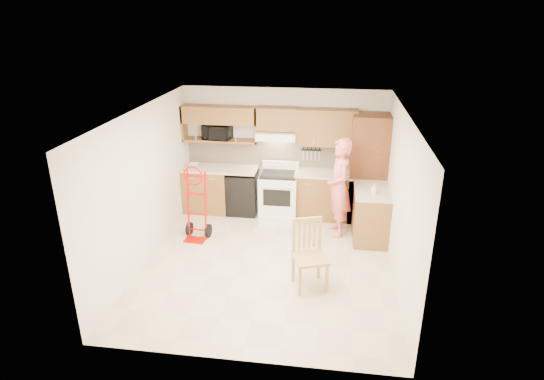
% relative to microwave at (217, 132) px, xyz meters
% --- Properties ---
extents(floor, '(4.00, 4.50, 0.02)m').
position_rel_microwave_xyz_m(floor, '(1.31, -2.08, -1.65)').
color(floor, beige).
rests_on(floor, ground).
extents(ceiling, '(4.00, 4.50, 0.02)m').
position_rel_microwave_xyz_m(ceiling, '(1.31, -2.08, 0.87)').
color(ceiling, white).
rests_on(ceiling, ground).
extents(wall_back, '(4.00, 0.02, 2.50)m').
position_rel_microwave_xyz_m(wall_back, '(1.31, 0.17, -0.39)').
color(wall_back, white).
rests_on(wall_back, ground).
extents(wall_front, '(4.00, 0.02, 2.50)m').
position_rel_microwave_xyz_m(wall_front, '(1.31, -4.34, -0.39)').
color(wall_front, white).
rests_on(wall_front, ground).
extents(wall_left, '(0.02, 4.50, 2.50)m').
position_rel_microwave_xyz_m(wall_left, '(-0.70, -2.08, -0.39)').
color(wall_left, white).
rests_on(wall_left, ground).
extents(wall_right, '(0.02, 4.50, 2.50)m').
position_rel_microwave_xyz_m(wall_right, '(3.32, -2.08, -0.39)').
color(wall_right, white).
rests_on(wall_right, ground).
extents(backsplash, '(3.92, 0.03, 0.55)m').
position_rel_microwave_xyz_m(backsplash, '(1.31, 0.15, -0.44)').
color(backsplash, '#C7AF94').
rests_on(backsplash, wall_back).
extents(lower_cab_left, '(0.90, 0.60, 0.90)m').
position_rel_microwave_xyz_m(lower_cab_left, '(-0.24, -0.14, -1.19)').
color(lower_cab_left, brown).
rests_on(lower_cab_left, ground).
extents(dishwasher, '(0.60, 0.60, 0.85)m').
position_rel_microwave_xyz_m(dishwasher, '(0.51, -0.14, -1.22)').
color(dishwasher, black).
rests_on(dishwasher, ground).
extents(lower_cab_right, '(1.14, 0.60, 0.90)m').
position_rel_microwave_xyz_m(lower_cab_right, '(2.14, -0.14, -1.19)').
color(lower_cab_right, brown).
rests_on(lower_cab_right, ground).
extents(countertop_left, '(1.50, 0.63, 0.04)m').
position_rel_microwave_xyz_m(countertop_left, '(0.06, -0.13, -0.72)').
color(countertop_left, beige).
rests_on(countertop_left, lower_cab_left).
extents(countertop_right, '(1.14, 0.63, 0.04)m').
position_rel_microwave_xyz_m(countertop_right, '(2.14, -0.13, -0.72)').
color(countertop_right, beige).
rests_on(countertop_right, lower_cab_right).
extents(cab_return_right, '(0.60, 1.00, 0.90)m').
position_rel_microwave_xyz_m(cab_return_right, '(3.01, -0.94, -1.19)').
color(cab_return_right, brown).
rests_on(cab_return_right, ground).
extents(countertop_return, '(0.63, 1.00, 0.04)m').
position_rel_microwave_xyz_m(countertop_return, '(3.01, -0.94, -0.72)').
color(countertop_return, beige).
rests_on(countertop_return, cab_return_right).
extents(pantry_tall, '(0.70, 0.60, 2.10)m').
position_rel_microwave_xyz_m(pantry_tall, '(2.96, -0.14, -0.59)').
color(pantry_tall, brown).
rests_on(pantry_tall, ground).
extents(upper_cab_left, '(1.50, 0.33, 0.34)m').
position_rel_microwave_xyz_m(upper_cab_left, '(0.06, 0.00, 0.34)').
color(upper_cab_left, brown).
rests_on(upper_cab_left, wall_back).
extents(upper_shelf_mw, '(1.50, 0.33, 0.04)m').
position_rel_microwave_xyz_m(upper_shelf_mw, '(0.06, 0.00, -0.17)').
color(upper_shelf_mw, brown).
rests_on(upper_shelf_mw, wall_back).
extents(upper_cab_center, '(0.76, 0.33, 0.44)m').
position_rel_microwave_xyz_m(upper_cab_center, '(1.19, 0.00, 0.30)').
color(upper_cab_center, brown).
rests_on(upper_cab_center, wall_back).
extents(upper_cab_right, '(1.14, 0.33, 0.70)m').
position_rel_microwave_xyz_m(upper_cab_right, '(2.14, 0.00, 0.16)').
color(upper_cab_right, brown).
rests_on(upper_cab_right, wall_back).
extents(range_hood, '(0.76, 0.46, 0.14)m').
position_rel_microwave_xyz_m(range_hood, '(1.19, -0.06, -0.01)').
color(range_hood, white).
rests_on(range_hood, wall_back).
extents(knife_strip, '(0.40, 0.05, 0.29)m').
position_rel_microwave_xyz_m(knife_strip, '(1.86, 0.12, -0.40)').
color(knife_strip, black).
rests_on(knife_strip, backsplash).
extents(microwave, '(0.58, 0.42, 0.30)m').
position_rel_microwave_xyz_m(microwave, '(0.00, 0.00, 0.00)').
color(microwave, black).
rests_on(microwave, upper_shelf_mw).
extents(range, '(0.73, 0.96, 1.08)m').
position_rel_microwave_xyz_m(range, '(1.26, -0.32, -1.10)').
color(range, white).
rests_on(range, ground).
extents(person, '(0.56, 0.74, 1.82)m').
position_rel_microwave_xyz_m(person, '(2.42, -0.84, -0.73)').
color(person, '#E86C6B').
rests_on(person, ground).
extents(hand_truck, '(0.53, 0.49, 1.25)m').
position_rel_microwave_xyz_m(hand_truck, '(-0.10, -1.39, -1.02)').
color(hand_truck, '#CB0802').
rests_on(hand_truck, ground).
extents(dining_chair, '(0.61, 0.64, 1.04)m').
position_rel_microwave_xyz_m(dining_chair, '(2.02, -2.66, -1.12)').
color(dining_chair, tan).
rests_on(dining_chair, ground).
extents(soap_bottle, '(0.11, 0.11, 0.19)m').
position_rel_microwave_xyz_m(soap_bottle, '(3.01, -1.11, -0.61)').
color(soap_bottle, white).
rests_on(soap_bottle, countertop_return).
extents(bowl, '(0.23, 0.23, 0.05)m').
position_rel_microwave_xyz_m(bowl, '(-0.48, -0.14, -0.67)').
color(bowl, white).
rests_on(bowl, countertop_left).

